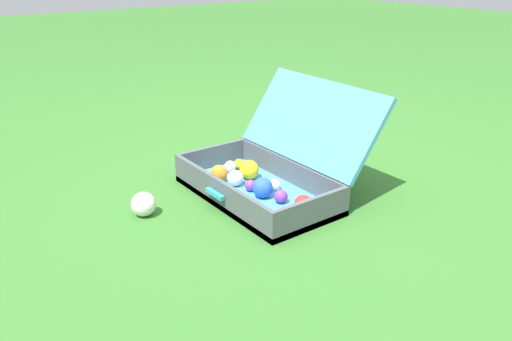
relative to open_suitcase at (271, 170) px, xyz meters
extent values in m
plane|color=#336B28|center=(0.06, 0.00, -0.10)|extent=(16.00, 16.00, 0.00)
cube|color=#4799C6|center=(0.00, -0.08, -0.09)|extent=(0.68, 0.36, 0.03)
cube|color=#4C5156|center=(-0.33, -0.08, -0.04)|extent=(0.02, 0.36, 0.12)
cube|color=#4C5156|center=(0.33, -0.08, -0.04)|extent=(0.02, 0.36, 0.12)
cube|color=#4C5156|center=(0.00, -0.25, -0.04)|extent=(0.64, 0.02, 0.12)
cube|color=#4C5156|center=(0.00, 0.10, -0.04)|extent=(0.64, 0.02, 0.12)
cube|color=#4799C6|center=(0.00, 0.21, 0.17)|extent=(0.68, 0.22, 0.31)
cube|color=teal|center=(0.00, -0.27, -0.03)|extent=(0.11, 0.02, 0.02)
sphere|color=yellow|center=(-0.12, -0.02, -0.03)|extent=(0.08, 0.08, 0.08)
sphere|color=purple|center=(-0.02, -0.09, -0.05)|extent=(0.05, 0.05, 0.05)
sphere|color=white|center=(-0.09, -0.11, -0.04)|extent=(0.07, 0.07, 0.07)
sphere|color=orange|center=(-0.17, -0.14, -0.04)|extent=(0.07, 0.07, 0.07)
sphere|color=yellow|center=(0.29, 0.01, -0.05)|extent=(0.05, 0.05, 0.05)
sphere|color=yellow|center=(-0.24, 0.00, -0.05)|extent=(0.05, 0.05, 0.05)
sphere|color=white|center=(-0.23, -0.05, -0.05)|extent=(0.05, 0.05, 0.05)
sphere|color=yellow|center=(-0.19, 0.03, -0.05)|extent=(0.05, 0.05, 0.05)
sphere|color=white|center=(0.04, -0.01, -0.05)|extent=(0.05, 0.05, 0.05)
sphere|color=purple|center=(0.14, -0.06, -0.05)|extent=(0.05, 0.05, 0.05)
sphere|color=navy|center=(0.27, -0.15, -0.05)|extent=(0.05, 0.05, 0.05)
sphere|color=red|center=(0.24, -0.04, -0.04)|extent=(0.06, 0.06, 0.06)
sphere|color=blue|center=(0.06, -0.09, -0.03)|extent=(0.08, 0.08, 0.08)
sphere|color=white|center=(-0.12, -0.51, -0.05)|extent=(0.09, 0.09, 0.09)
camera|label=1|loc=(1.52, -1.20, 0.80)|focal=36.10mm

